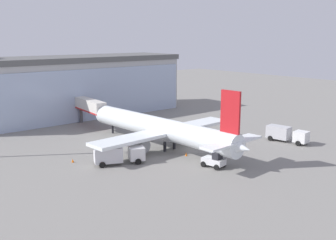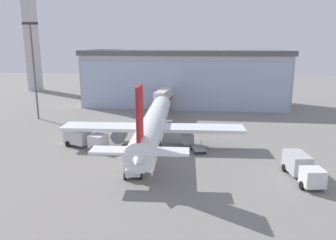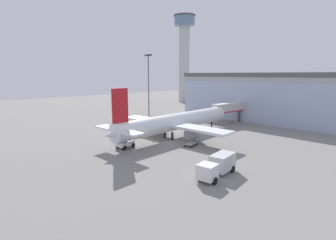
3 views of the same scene
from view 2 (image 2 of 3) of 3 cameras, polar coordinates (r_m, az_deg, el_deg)
The scene contains 12 objects.
ground at distance 47.91m, azimuth -0.22°, elevation -5.71°, with size 240.00×240.00×0.00m, color gray.
terminal_building at distance 84.19m, azimuth 2.95°, elevation 7.35°, with size 50.88×15.75×13.88m.
jet_bridge at distance 72.56m, azimuth -0.62°, elevation 4.31°, with size 3.18×12.00×5.67m.
control_tower at distance 119.40m, azimuth -23.09°, elevation 16.60°, with size 10.11×10.11×40.83m.
apron_light_mast at distance 72.71m, azimuth -22.38°, elevation 9.13°, with size 3.20×0.40×19.63m.
airplane at distance 50.78m, azimuth -2.55°, elevation -0.73°, with size 27.81×36.36×11.10m.
catering_truck at distance 51.56m, azimuth -14.44°, elevation -3.06°, with size 7.57×4.91×2.65m.
fuel_truck at distance 41.64m, azimuth 22.23°, elevation -7.58°, with size 3.34×7.54×2.65m.
baggage_cart at distance 48.35m, azimuth 5.27°, elevation -4.97°, with size 2.28×3.12×1.50m.
pushback_tug at distance 39.82m, azimuth -6.11°, elevation -8.33°, with size 2.68×3.48×2.30m.
safety_cone_nose at distance 45.90m, azimuth -3.68°, elevation -6.24°, with size 0.36×0.36×0.55m, color orange.
safety_cone_wingtip at distance 58.06m, azimuth -16.95°, elevation -2.61°, with size 0.36×0.36×0.55m, color orange.
Camera 2 is at (5.45, -44.99, 15.57)m, focal length 35.00 mm.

